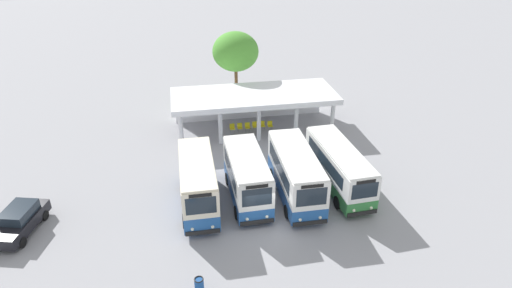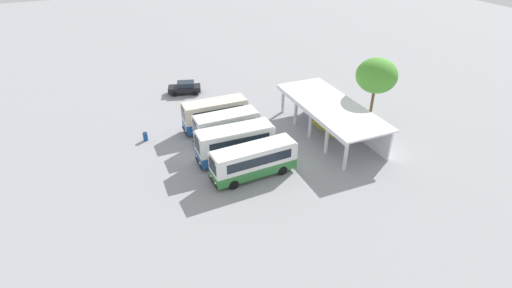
# 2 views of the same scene
# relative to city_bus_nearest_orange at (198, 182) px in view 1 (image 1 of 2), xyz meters

# --- Properties ---
(ground_plane) EXTENTS (180.00, 180.00, 0.00)m
(ground_plane) POSITION_rel_city_bus_nearest_orange_xyz_m (3.89, -2.98, -1.85)
(ground_plane) COLOR #939399
(city_bus_nearest_orange) EXTENTS (2.30, 7.08, 3.37)m
(city_bus_nearest_orange) POSITION_rel_city_bus_nearest_orange_xyz_m (0.00, 0.00, 0.00)
(city_bus_nearest_orange) COLOR black
(city_bus_nearest_orange) RESTS_ON ground
(city_bus_second_in_row) EXTENTS (2.45, 6.74, 3.32)m
(city_bus_second_in_row) POSITION_rel_city_bus_nearest_orange_xyz_m (3.26, 0.18, -0.02)
(city_bus_second_in_row) COLOR black
(city_bus_second_in_row) RESTS_ON ground
(city_bus_middle_cream) EXTENTS (2.45, 7.50, 3.40)m
(city_bus_middle_cream) POSITION_rel_city_bus_nearest_orange_xyz_m (6.52, -0.08, 0.02)
(city_bus_middle_cream) COLOR black
(city_bus_middle_cream) RESTS_ON ground
(city_bus_fourth_amber) EXTENTS (2.57, 8.01, 3.08)m
(city_bus_fourth_amber) POSITION_rel_city_bus_nearest_orange_xyz_m (9.79, 0.49, -0.14)
(city_bus_fourth_amber) COLOR black
(city_bus_fourth_amber) RESTS_ON ground
(parked_car_flank) EXTENTS (2.79, 4.50, 1.62)m
(parked_car_flank) POSITION_rel_city_bus_nearest_orange_xyz_m (-10.86, -0.76, -1.03)
(parked_car_flank) COLOR black
(parked_car_flank) RESTS_ON ground
(terminal_canopy) EXTENTS (14.32, 5.70, 3.40)m
(terminal_canopy) POSITION_rel_city_bus_nearest_orange_xyz_m (5.65, 11.54, 0.77)
(terminal_canopy) COLOR silver
(terminal_canopy) RESTS_ON ground
(waiting_chair_end_by_column) EXTENTS (0.44, 0.44, 0.86)m
(waiting_chair_end_by_column) POSITION_rel_city_bus_nearest_orange_xyz_m (3.60, 10.42, -1.33)
(waiting_chair_end_by_column) COLOR slate
(waiting_chair_end_by_column) RESTS_ON ground
(waiting_chair_second_from_end) EXTENTS (0.44, 0.44, 0.86)m
(waiting_chair_second_from_end) POSITION_rel_city_bus_nearest_orange_xyz_m (4.28, 10.44, -1.33)
(waiting_chair_second_from_end) COLOR slate
(waiting_chair_second_from_end) RESTS_ON ground
(waiting_chair_middle_seat) EXTENTS (0.44, 0.44, 0.86)m
(waiting_chair_middle_seat) POSITION_rel_city_bus_nearest_orange_xyz_m (4.96, 10.41, -1.33)
(waiting_chair_middle_seat) COLOR slate
(waiting_chair_middle_seat) RESTS_ON ground
(waiting_chair_fourth_seat) EXTENTS (0.44, 0.44, 0.86)m
(waiting_chair_fourth_seat) POSITION_rel_city_bus_nearest_orange_xyz_m (5.64, 10.50, -1.33)
(waiting_chair_fourth_seat) COLOR slate
(waiting_chair_fourth_seat) RESTS_ON ground
(waiting_chair_fifth_seat) EXTENTS (0.44, 0.44, 0.86)m
(waiting_chair_fifth_seat) POSITION_rel_city_bus_nearest_orange_xyz_m (6.32, 10.51, -1.33)
(waiting_chair_fifth_seat) COLOR slate
(waiting_chair_fifth_seat) RESTS_ON ground
(waiting_chair_far_end_seat) EXTENTS (0.44, 0.44, 0.86)m
(waiting_chair_far_end_seat) POSITION_rel_city_bus_nearest_orange_xyz_m (7.01, 10.38, -1.33)
(waiting_chair_far_end_seat) COLOR slate
(waiting_chair_far_end_seat) RESTS_ON ground
(roadside_tree_behind_canopy) EXTENTS (4.48, 4.48, 7.37)m
(roadside_tree_behind_canopy) POSITION_rel_city_bus_nearest_orange_xyz_m (4.92, 16.99, 3.60)
(roadside_tree_behind_canopy) COLOR brown
(roadside_tree_behind_canopy) RESTS_ON ground
(litter_bin_apron) EXTENTS (0.49, 0.49, 0.90)m
(litter_bin_apron) POSITION_rel_city_bus_nearest_orange_xyz_m (-0.50, -7.58, -1.40)
(litter_bin_apron) COLOR #19478C
(litter_bin_apron) RESTS_ON ground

